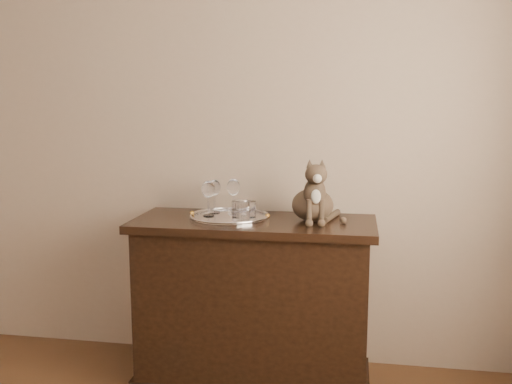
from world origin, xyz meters
TOP-DOWN VIEW (x-y plane):
  - wall_back at (0.00, 2.25)m, footprint 4.00×0.10m
  - sideboard at (0.60, 1.94)m, footprint 1.20×0.50m
  - tray at (0.47, 1.97)m, footprint 0.40×0.40m
  - wine_glass_a at (0.37, 2.05)m, footprint 0.07×0.07m
  - wine_glass_b at (0.48, 2.04)m, footprint 0.07×0.07m
  - wine_glass_c at (0.36, 1.96)m, footprint 0.07×0.07m
  - tumbler_a at (0.55, 1.88)m, footprint 0.09×0.09m
  - tumbler_c at (0.57, 1.97)m, footprint 0.07×0.07m
  - cat at (0.89, 1.98)m, footprint 0.36×0.35m

SIDE VIEW (x-z plane):
  - sideboard at x=0.60m, z-range 0.00..0.85m
  - tray at x=0.47m, z-range 0.85..0.86m
  - tumbler_c at x=0.57m, z-range 0.86..0.94m
  - tumbler_a at x=0.55m, z-range 0.86..0.96m
  - wine_glass_a at x=0.37m, z-range 0.86..1.03m
  - wine_glass_c at x=0.36m, z-range 0.86..1.04m
  - wine_glass_b at x=0.48m, z-range 0.86..1.04m
  - cat at x=0.89m, z-range 0.85..1.17m
  - wall_back at x=0.00m, z-range 0.00..2.70m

